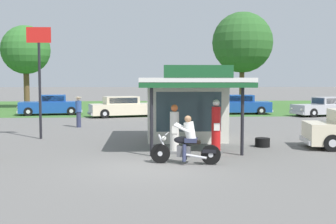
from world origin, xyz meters
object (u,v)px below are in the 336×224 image
gas_pump_nearside (174,131)px  parked_car_back_row_right (51,106)px  parked_car_back_row_far_right (125,107)px  roadside_pole_sign (39,64)px  spare_tire_stack (262,142)px  motorcycle_with_rider (187,144)px  gas_pump_offside (216,129)px  parked_car_back_row_centre_left (237,105)px  bystander_strolling_foreground (79,111)px  parked_car_back_row_left (326,107)px

gas_pump_nearside → parked_car_back_row_right: size_ratio=0.36×
gas_pump_nearside → parked_car_back_row_far_right: 16.24m
roadside_pole_sign → spare_tire_stack: bearing=-16.9°
gas_pump_nearside → motorcycle_with_rider: (0.25, -2.04, -0.17)m
gas_pump_offside → spare_tire_stack: bearing=32.0°
parked_car_back_row_centre_left → roadside_pole_sign: 18.70m
parked_car_back_row_centre_left → gas_pump_offside: bearing=-104.6°
parked_car_back_row_right → bystander_strolling_foreground: 9.79m
gas_pump_offside → motorcycle_with_rider: bearing=-122.6°
parked_car_back_row_left → gas_pump_offside: bearing=-124.7°
roadside_pole_sign → parked_car_back_row_right: bearing=100.2°
parked_car_back_row_far_right → spare_tire_stack: size_ratio=9.61×
gas_pump_nearside → motorcycle_with_rider: size_ratio=0.80×
motorcycle_with_rider → parked_car_back_row_left: 21.91m
spare_tire_stack → bystander_strolling_foreground: bearing=138.0°
motorcycle_with_rider → bystander_strolling_foreground: 12.24m
roadside_pole_sign → gas_pump_offside: bearing=-29.7°
gas_pump_offside → bystander_strolling_foreground: (-6.44, 9.07, 0.04)m
gas_pump_nearside → parked_car_back_row_right: (-8.41, 18.19, -0.12)m
gas_pump_nearside → motorcycle_with_rider: 2.07m
parked_car_back_row_centre_left → parked_car_back_row_left: size_ratio=1.02×
roadside_pole_sign → spare_tire_stack: (9.61, -2.92, -3.29)m
parked_car_back_row_far_right → spare_tire_stack: bearing=-67.2°
gas_pump_offside → parked_car_back_row_right: bearing=118.7°
parked_car_back_row_centre_left → bystander_strolling_foreground: bystander_strolling_foreground is taller
gas_pump_offside → parked_car_back_row_right: size_ratio=0.40×
parked_car_back_row_far_right → parked_car_back_row_centre_left: size_ratio=1.02×
motorcycle_with_rider → spare_tire_stack: motorcycle_with_rider is taller
gas_pump_nearside → motorcycle_with_rider: gas_pump_nearside is taller
bystander_strolling_foreground → roadside_pole_sign: 5.52m
spare_tire_stack → gas_pump_nearside: bearing=-160.1°
motorcycle_with_rider → parked_car_back_row_far_right: 18.30m
parked_car_back_row_left → bystander_strolling_foreground: bearing=-158.4°
parked_car_back_row_far_right → roadside_pole_sign: roadside_pole_sign is taller
parked_car_back_row_right → parked_car_back_row_left: bearing=-5.9°
gas_pump_offside → parked_car_back_row_left: (11.10, 16.01, -0.27)m
parked_car_back_row_left → spare_tire_stack: 17.20m
parked_car_back_row_centre_left → parked_car_back_row_left: bearing=-18.6°
roadside_pole_sign → parked_car_back_row_centre_left: bearing=48.7°
parked_car_back_row_far_right → spare_tire_stack: (6.20, -14.71, -0.52)m
parked_car_back_row_far_right → roadside_pole_sign: size_ratio=1.13×
parked_car_back_row_right → bystander_strolling_foreground: (3.53, -9.13, 0.24)m
parked_car_back_row_far_right → spare_tire_stack: 15.97m
gas_pump_offside → roadside_pole_sign: (-7.46, 4.26, 2.55)m
parked_car_back_row_far_right → gas_pump_offside: bearing=-75.8°
motorcycle_with_rider → roadside_pole_sign: roadside_pole_sign is taller
gas_pump_nearside → bystander_strolling_foreground: size_ratio=1.03×
gas_pump_nearside → parked_car_back_row_right: bearing=114.8°
motorcycle_with_rider → spare_tire_stack: size_ratio=3.77×
parked_car_back_row_right → parked_car_back_row_far_right: bearing=-19.9°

